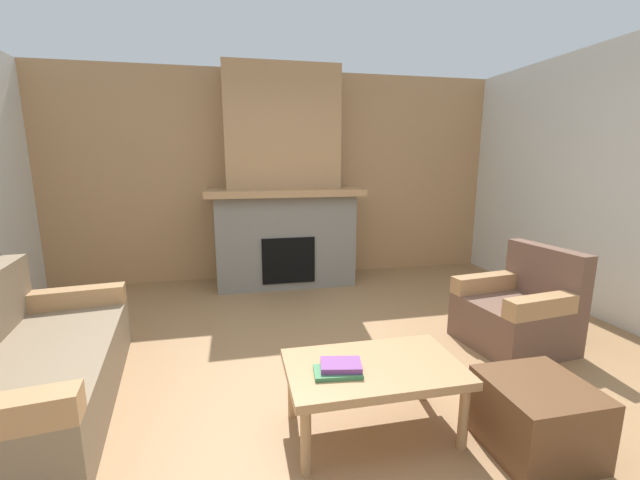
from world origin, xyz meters
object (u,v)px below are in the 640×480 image
at_px(armchair, 518,312).
at_px(couch, 28,370).
at_px(ottoman, 536,417).
at_px(fireplace, 284,193).
at_px(coffee_table, 374,373).

bearing_deg(armchair, couch, -177.18).
xyz_separation_m(couch, ottoman, (2.88, -0.97, -0.09)).
distance_m(fireplace, coffee_table, 3.16).
bearing_deg(coffee_table, armchair, 26.95).
xyz_separation_m(fireplace, ottoman, (0.96, -3.38, -0.96)).
distance_m(couch, armchair, 3.66).
relative_size(fireplace, coffee_table, 2.70).
height_order(fireplace, coffee_table, fireplace).
relative_size(fireplace, couch, 1.43).
height_order(couch, armchair, same).
relative_size(coffee_table, ottoman, 1.92).
distance_m(fireplace, ottoman, 3.65).
distance_m(fireplace, couch, 3.21).
relative_size(couch, coffee_table, 1.89).
relative_size(armchair, ottoman, 1.63).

